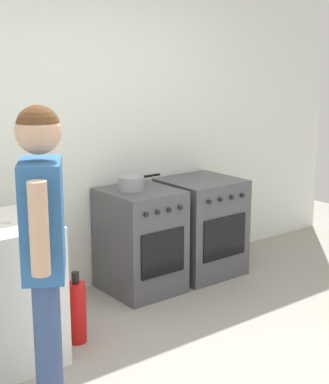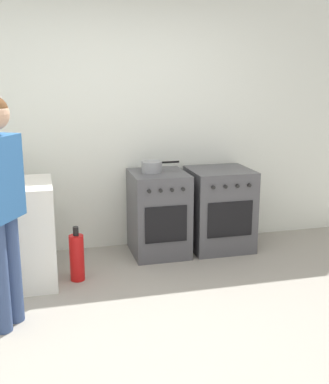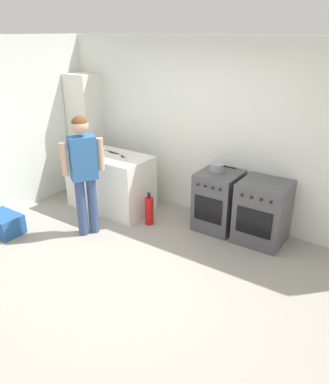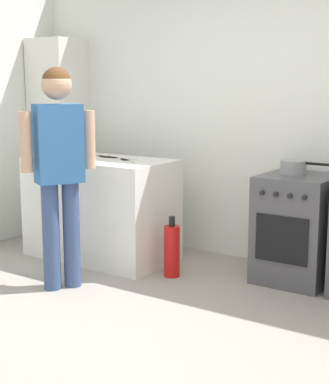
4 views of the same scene
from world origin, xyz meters
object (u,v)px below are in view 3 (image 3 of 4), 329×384
person (83,166)px  knife_paring (110,152)px  larder_cabinet (86,133)px  pot (217,167)px  oven_right (263,212)px  knife_utility (124,158)px  knife_carving (121,155)px  knife_bread (104,150)px  recycling_crate_lower (4,224)px  fire_extinguisher (149,211)px  oven_left (218,200)px

person → knife_paring: bearing=111.3°
larder_cabinet → pot: bearing=-1.6°
pot → knife_paring: pot is taller
oven_right → knife_utility: size_ratio=3.57×
knife_carving → knife_bread: same height
recycling_crate_lower → fire_extinguisher: bearing=41.6°
knife_utility → person: size_ratio=0.14×
pot → person: bearing=-138.5°
pot → knife_utility: (-1.34, -0.40, -0.00)m
recycling_crate_lower → larder_cabinet: bearing=96.9°
pot → oven_left: bearing=-27.2°
oven_right → knife_paring: (-2.43, -0.27, 0.48)m
knife_carving → oven_left: bearing=10.3°
pot → knife_bread: bearing=-171.2°
person → recycling_crate_lower: size_ratio=3.22×
oven_left → knife_carving: (-1.54, -0.28, 0.48)m
knife_bread → fire_extinguisher: (1.04, -0.22, -0.69)m
pot → fire_extinguisher: bearing=-147.9°
fire_extinguisher → oven_right: bearing=17.4°
knife_bread → larder_cabinet: (-0.74, 0.36, 0.10)m
oven_left → knife_bread: (-1.91, -0.25, 0.48)m
pot → larder_cabinet: size_ratio=0.19×
oven_right → recycling_crate_lower: (-3.07, -1.85, -0.29)m
person → larder_cabinet: 1.77m
knife_utility → knife_bread: bearing=167.0°
oven_right → knife_carving: bearing=-172.7°
recycling_crate_lower → larder_cabinet: 2.15m
fire_extinguisher → larder_cabinet: size_ratio=0.25×
pot → knife_bread: size_ratio=1.11×
knife_paring → recycling_crate_lower: bearing=-112.0°
knife_utility → larder_cabinet: larder_cabinet is taller
knife_paring → recycling_crate_lower: size_ratio=0.40×
oven_right → knife_paring: knife_paring is taller
knife_carving → larder_cabinet: larder_cabinet is taller
oven_right → knife_carving: knife_carving is taller
knife_utility → person: bearing=-91.8°
knife_carving → knife_paring: bearing=176.3°
knife_utility → knife_bread: 0.53m
pot → knife_paring: 1.74m
knife_carving → person: person is taller
oven_left → knife_bread: size_ratio=2.44×
knife_bread → recycling_crate_lower: size_ratio=0.67×
person → knife_utility: bearing=88.2°
knife_bread → person: 1.05m
oven_right → fire_extinguisher: size_ratio=1.70×
recycling_crate_lower → larder_cabinet: larder_cabinet is taller
pot → fire_extinguisher: pot is taller
knife_bread → fire_extinguisher: size_ratio=0.70×
recycling_crate_lower → oven_left: bearing=37.5°
knife_utility → larder_cabinet: bearing=159.3°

